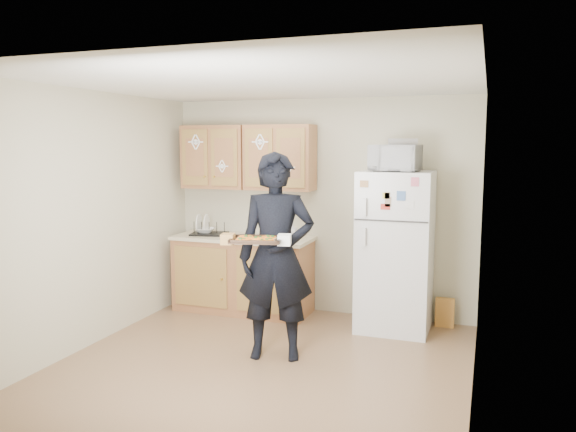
{
  "coord_description": "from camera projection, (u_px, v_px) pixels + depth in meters",
  "views": [
    {
      "loc": [
        1.86,
        -4.48,
        1.98
      ],
      "look_at": [
        0.09,
        0.45,
        1.31
      ],
      "focal_mm": 35.0,
      "sensor_mm": 36.0,
      "label": 1
    }
  ],
  "objects": [
    {
      "name": "floor",
      "position": [
        262.0,
        365.0,
        5.05
      ],
      "size": [
        3.6,
        3.6,
        0.0
      ],
      "primitive_type": "plane",
      "color": "brown",
      "rests_on": "ground"
    },
    {
      "name": "ceiling",
      "position": [
        260.0,
        82.0,
        4.74
      ],
      "size": [
        3.6,
        3.6,
        0.0
      ],
      "primitive_type": "plane",
      "color": "white",
      "rests_on": "wall_back"
    },
    {
      "name": "wall_back",
      "position": [
        320.0,
        207.0,
        6.58
      ],
      "size": [
        3.6,
        0.04,
        2.5
      ],
      "primitive_type": "cube",
      "color": "#BFB89B",
      "rests_on": "floor"
    },
    {
      "name": "wall_front",
      "position": [
        141.0,
        272.0,
        3.22
      ],
      "size": [
        3.6,
        0.04,
        2.5
      ],
      "primitive_type": "cube",
      "color": "#BFB89B",
      "rests_on": "floor"
    },
    {
      "name": "wall_left",
      "position": [
        92.0,
        219.0,
        5.5
      ],
      "size": [
        0.04,
        3.6,
        2.5
      ],
      "primitive_type": "cube",
      "color": "#BFB89B",
      "rests_on": "floor"
    },
    {
      "name": "wall_right",
      "position": [
        478.0,
        240.0,
        4.29
      ],
      "size": [
        0.04,
        3.6,
        2.5
      ],
      "primitive_type": "cube",
      "color": "#BFB89B",
      "rests_on": "floor"
    },
    {
      "name": "refrigerator",
      "position": [
        395.0,
        251.0,
        5.96
      ],
      "size": [
        0.75,
        0.7,
        1.7
      ],
      "primitive_type": "cube",
      "color": "silver",
      "rests_on": "floor"
    },
    {
      "name": "base_cabinet",
      "position": [
        243.0,
        275.0,
        6.67
      ],
      "size": [
        1.6,
        0.6,
        0.86
      ],
      "primitive_type": "cube",
      "color": "brown",
      "rests_on": "floor"
    },
    {
      "name": "countertop",
      "position": [
        243.0,
        238.0,
        6.61
      ],
      "size": [
        1.64,
        0.64,
        0.04
      ],
      "primitive_type": "cube",
      "color": "beige",
      "rests_on": "base_cabinet"
    },
    {
      "name": "upper_cab_left",
      "position": [
        216.0,
        157.0,
        6.75
      ],
      "size": [
        0.8,
        0.33,
        0.75
      ],
      "primitive_type": "cube",
      "color": "brown",
      "rests_on": "wall_back"
    },
    {
      "name": "upper_cab_right",
      "position": [
        280.0,
        158.0,
        6.47
      ],
      "size": [
        0.8,
        0.33,
        0.75
      ],
      "primitive_type": "cube",
      "color": "brown",
      "rests_on": "wall_back"
    },
    {
      "name": "cereal_box",
      "position": [
        445.0,
        313.0,
        6.1
      ],
      "size": [
        0.2,
        0.07,
        0.32
      ],
      "primitive_type": "cube",
      "color": "#E5BF50",
      "rests_on": "floor"
    },
    {
      "name": "person",
      "position": [
        276.0,
        256.0,
        5.15
      ],
      "size": [
        0.79,
        0.62,
        1.91
      ],
      "primitive_type": "imported",
      "rotation": [
        0.0,
        0.0,
        0.26
      ],
      "color": "black",
      "rests_on": "floor"
    },
    {
      "name": "baking_tray",
      "position": [
        256.0,
        240.0,
        4.88
      ],
      "size": [
        0.5,
        0.42,
        0.04
      ],
      "primitive_type": "cube",
      "rotation": [
        0.0,
        0.0,
        0.26
      ],
      "color": "black",
      "rests_on": "person"
    },
    {
      "name": "pizza_front_left",
      "position": [
        243.0,
        240.0,
        4.82
      ],
      "size": [
        0.15,
        0.15,
        0.02
      ],
      "primitive_type": "cylinder",
      "color": "orange",
      "rests_on": "baking_tray"
    },
    {
      "name": "pizza_front_right",
      "position": [
        267.0,
        240.0,
        4.8
      ],
      "size": [
        0.15,
        0.15,
        0.02
      ],
      "primitive_type": "cylinder",
      "color": "orange",
      "rests_on": "baking_tray"
    },
    {
      "name": "pizza_back_left",
      "position": [
        246.0,
        237.0,
        4.96
      ],
      "size": [
        0.15,
        0.15,
        0.02
      ],
      "primitive_type": "cylinder",
      "color": "orange",
      "rests_on": "baking_tray"
    },
    {
      "name": "pizza_back_right",
      "position": [
        269.0,
        237.0,
        4.94
      ],
      "size": [
        0.15,
        0.15,
        0.02
      ],
      "primitive_type": "cylinder",
      "color": "orange",
      "rests_on": "baking_tray"
    },
    {
      "name": "pizza_center",
      "position": [
        256.0,
        239.0,
        4.88
      ],
      "size": [
        0.15,
        0.15,
        0.02
      ],
      "primitive_type": "cylinder",
      "color": "orange",
      "rests_on": "baking_tray"
    },
    {
      "name": "microwave",
      "position": [
        395.0,
        158.0,
        5.8
      ],
      "size": [
        0.53,
        0.39,
        0.27
      ],
      "primitive_type": "imported",
      "rotation": [
        0.0,
        0.0,
        -0.12
      ],
      "color": "silver",
      "rests_on": "refrigerator"
    },
    {
      "name": "foil_pan",
      "position": [
        403.0,
        142.0,
        5.78
      ],
      "size": [
        0.33,
        0.26,
        0.06
      ],
      "primitive_type": "cube",
      "rotation": [
        0.0,
        0.0,
        0.2
      ],
      "color": "silver",
      "rests_on": "microwave"
    },
    {
      "name": "dish_rack",
      "position": [
        209.0,
        228.0,
        6.73
      ],
      "size": [
        0.47,
        0.39,
        0.17
      ],
      "primitive_type": "cube",
      "rotation": [
        0.0,
        0.0,
        0.21
      ],
      "color": "black",
      "rests_on": "countertop"
    },
    {
      "name": "bowl",
      "position": [
        205.0,
        230.0,
        6.76
      ],
      "size": [
        0.27,
        0.27,
        0.06
      ],
      "primitive_type": "imported",
      "rotation": [
        0.0,
        0.0,
        0.22
      ],
      "color": "white",
      "rests_on": "dish_rack"
    },
    {
      "name": "soap_bottle",
      "position": [
        293.0,
        231.0,
        6.32
      ],
      "size": [
        0.1,
        0.1,
        0.21
      ],
      "primitive_type": "imported",
      "rotation": [
        0.0,
        0.0,
        -0.03
      ],
      "color": "silver",
      "rests_on": "countertop"
    }
  ]
}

